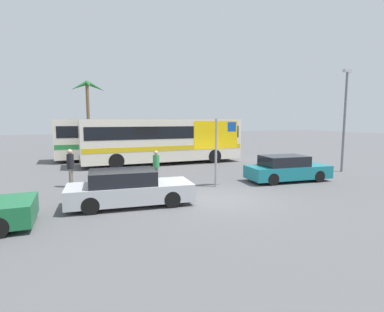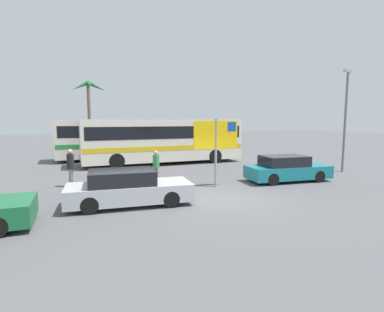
# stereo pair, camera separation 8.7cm
# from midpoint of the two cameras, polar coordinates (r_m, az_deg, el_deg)

# --- Properties ---
(ground) EXTENTS (120.00, 120.00, 0.00)m
(ground) POSITION_cam_midpoint_polar(r_m,az_deg,el_deg) (12.28, 5.93, -8.09)
(ground) COLOR #565659
(bus_front_coach) EXTENTS (11.28, 2.59, 3.17)m
(bus_front_coach) POSITION_cam_midpoint_polar(r_m,az_deg,el_deg) (21.81, -5.21, 3.23)
(bus_front_coach) COLOR silver
(bus_front_coach) RESTS_ON ground
(bus_rear_coach) EXTENTS (11.28, 2.59, 3.17)m
(bus_rear_coach) POSITION_cam_midpoint_polar(r_m,az_deg,el_deg) (24.87, -11.20, 3.58)
(bus_rear_coach) COLOR silver
(bus_rear_coach) RESTS_ON ground
(ferry_sign) EXTENTS (2.20, 0.12, 3.20)m
(ferry_sign) POSITION_cam_midpoint_polar(r_m,az_deg,el_deg) (14.19, 4.86, 3.47)
(ferry_sign) COLOR gray
(ferry_sign) RESTS_ON ground
(car_silver) EXTENTS (4.65, 2.13, 1.32)m
(car_silver) POSITION_cam_midpoint_polar(r_m,az_deg,el_deg) (11.53, -11.75, -5.94)
(car_silver) COLOR #B7BABF
(car_silver) RESTS_ON ground
(car_teal) EXTENTS (4.40, 2.03, 1.32)m
(car_teal) POSITION_cam_midpoint_polar(r_m,az_deg,el_deg) (16.37, 17.53, -2.33)
(car_teal) COLOR #19757F
(car_teal) RESTS_ON ground
(pedestrian_near_sign) EXTENTS (0.32, 0.32, 1.66)m
(pedestrian_near_sign) POSITION_cam_midpoint_polar(r_m,az_deg,el_deg) (14.96, -6.58, -1.59)
(pedestrian_near_sign) COLOR #4C4C51
(pedestrian_near_sign) RESTS_ON ground
(pedestrian_crossing_lot) EXTENTS (0.32, 0.32, 1.79)m
(pedestrian_crossing_lot) POSITION_cam_midpoint_polar(r_m,az_deg,el_deg) (15.29, -21.68, -1.51)
(pedestrian_crossing_lot) COLOR #706656
(pedestrian_crossing_lot) RESTS_ON ground
(lamp_post_left_side) EXTENTS (0.56, 0.20, 6.08)m
(lamp_post_left_side) POSITION_cam_midpoint_polar(r_m,az_deg,el_deg) (20.43, 26.94, 6.70)
(lamp_post_left_side) COLOR slate
(lamp_post_left_side) RESTS_ON ground
(palm_tree_seaside) EXTENTS (3.45, 3.63, 6.99)m
(palm_tree_seaside) POSITION_cam_midpoint_polar(r_m,az_deg,el_deg) (32.48, -18.88, 10.78)
(palm_tree_seaside) COLOR brown
(palm_tree_seaside) RESTS_ON ground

